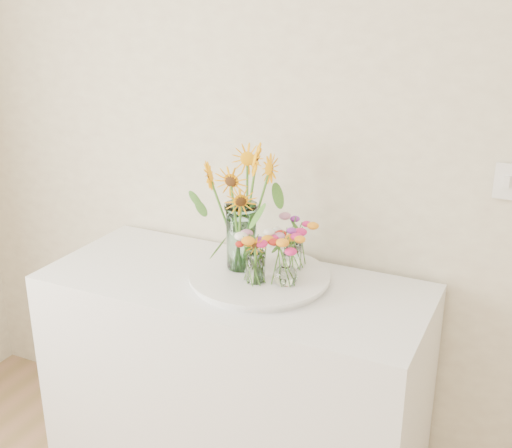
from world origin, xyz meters
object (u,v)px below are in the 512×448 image
object	(u,v)px
counter	(234,387)
mason_jar	(241,236)
small_vase_a	(256,267)
small_vase_b	(286,269)
small_vase_c	(293,254)
tray	(259,279)

from	to	relation	value
counter	mason_jar	size ratio (longest dim) A/B	5.56
small_vase_a	small_vase_b	world-z (taller)	small_vase_b
counter	small_vase_c	xyz separation A→B (m)	(0.17, 0.15, 0.53)
small_vase_c	small_vase_b	bearing A→B (deg)	-76.87
counter	small_vase_a	xyz separation A→B (m)	(0.10, -0.03, 0.53)
tray	small_vase_b	xyz separation A→B (m)	(0.11, -0.03, 0.07)
small_vase_b	mason_jar	bearing A→B (deg)	163.50
tray	mason_jar	bearing A→B (deg)	162.72
counter	tray	bearing A→B (deg)	20.78
small_vase_a	small_vase_c	xyz separation A→B (m)	(0.07, 0.17, -0.00)
mason_jar	small_vase_a	distance (m)	0.15
tray	mason_jar	xyz separation A→B (m)	(-0.08, 0.03, 0.14)
small_vase_b	small_vase_c	distance (m)	0.15
counter	small_vase_c	distance (m)	0.58
tray	small_vase_b	size ratio (longest dim) A/B	3.98
small_vase_c	mason_jar	bearing A→B (deg)	-152.01
tray	counter	bearing A→B (deg)	-159.22
counter	small_vase_b	size ratio (longest dim) A/B	11.64
counter	mason_jar	distance (m)	0.60
counter	tray	xyz separation A→B (m)	(0.09, 0.03, 0.46)
small_vase_b	small_vase_c	world-z (taller)	small_vase_b
counter	small_vase_a	bearing A→B (deg)	-14.34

